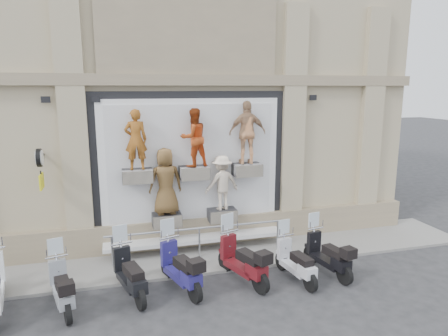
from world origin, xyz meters
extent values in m
plane|color=#2A2A2C|center=(0.00, 0.00, 0.00)|extent=(90.00, 90.00, 0.00)
cube|color=gray|center=(0.00, 2.10, 0.04)|extent=(16.00, 2.20, 0.08)
cube|color=black|center=(0.00, 2.96, 2.40)|extent=(5.60, 0.10, 4.30)
cube|color=white|center=(0.00, 2.90, 2.40)|extent=(5.10, 0.06, 3.90)
cube|color=white|center=(0.00, 2.86, 2.40)|extent=(4.70, 0.04, 3.60)
cube|color=white|center=(0.00, 2.55, 0.42)|extent=(5.10, 0.75, 0.10)
cube|color=#28282B|center=(-1.55, 2.59, 2.33)|extent=(0.80, 0.50, 0.35)
imported|color=#AB601F|center=(-1.55, 2.59, 3.30)|extent=(0.59, 0.40, 1.61)
cube|color=#28282B|center=(0.00, 2.59, 2.33)|extent=(0.80, 0.50, 0.35)
imported|color=#9B3B14|center=(0.00, 2.59, 3.30)|extent=(0.92, 0.81, 1.60)
cube|color=#28282B|center=(1.55, 2.59, 2.33)|extent=(0.80, 0.50, 0.35)
imported|color=tan|center=(1.55, 2.59, 3.39)|extent=(1.09, 0.54, 1.79)
cube|color=#28282B|center=(-0.80, 2.59, 1.02)|extent=(0.80, 0.50, 0.35)
imported|color=brown|center=(-0.80, 2.59, 2.13)|extent=(0.94, 0.64, 1.85)
cube|color=#28282B|center=(0.80, 2.59, 1.02)|extent=(0.80, 0.50, 0.35)
imported|color=beige|center=(0.80, 2.59, 1.99)|extent=(1.11, 0.77, 1.57)
cube|color=black|center=(-3.90, 2.72, 2.95)|extent=(0.06, 0.56, 0.06)
cylinder|color=black|center=(-3.90, 2.45, 2.95)|extent=(0.10, 0.46, 0.46)
cube|color=yellow|center=(-3.90, 2.45, 2.35)|extent=(0.04, 0.50, 0.38)
camera|label=1|loc=(-2.08, -8.09, 4.65)|focal=32.00mm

